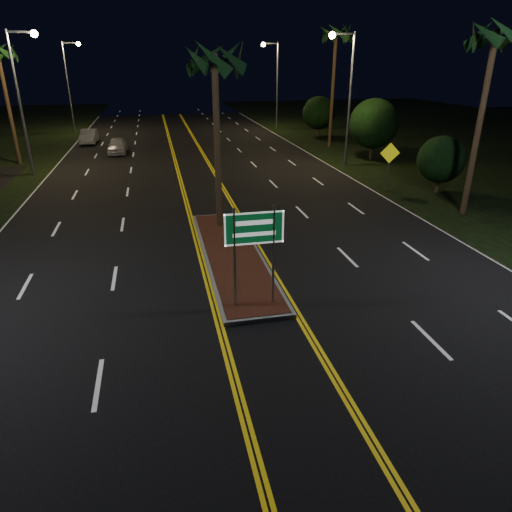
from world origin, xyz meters
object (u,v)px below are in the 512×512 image
object	(u,v)px
streetlight_right_mid	(346,85)
car_near	(117,144)
shrub_mid	(374,124)
car_far	(89,135)
palm_right_far	(336,35)
shrub_far	(319,113)
highway_sign	(254,238)
streetlight_right_far	(274,76)
streetlight_left_mid	(23,87)
palm_right_near	(496,36)
streetlight_left_far	(71,77)
palm_median	(214,59)
median_island	(232,255)
shrub_near	(441,160)
warning_sign	(389,159)

from	to	relation	value
streetlight_right_mid	car_near	bearing A→B (deg)	151.57
shrub_mid	car_far	xyz separation A→B (m)	(-22.69, 12.67, -1.99)
palm_right_far	shrub_far	world-z (taller)	palm_right_far
highway_sign	streetlight_right_mid	world-z (taller)	streetlight_right_mid
highway_sign	streetlight_right_far	world-z (taller)	streetlight_right_far
highway_sign	streetlight_left_mid	bearing A→B (deg)	116.59
palm_right_near	streetlight_left_far	bearing A→B (deg)	124.21
palm_median	highway_sign	bearing A→B (deg)	-90.00
median_island	shrub_far	distance (m)	32.19
highway_sign	streetlight_left_mid	world-z (taller)	streetlight_left_mid
palm_median	palm_right_near	bearing A→B (deg)	-2.29
streetlight_left_mid	shrub_far	world-z (taller)	streetlight_left_mid
streetlight_right_mid	shrub_mid	size ratio (longest dim) A/B	1.95
palm_right_far	streetlight_right_mid	bearing A→B (deg)	-105.29
streetlight_right_far	palm_right_far	distance (m)	12.69
streetlight_right_mid	shrub_mid	world-z (taller)	streetlight_right_mid
streetlight_left_mid	shrub_near	bearing A→B (deg)	-22.52
shrub_near	car_near	xyz separation A→B (m)	(-19.29, 16.88, -1.21)
median_island	palm_median	bearing A→B (deg)	90.00
streetlight_left_far	car_far	size ratio (longest dim) A/B	2.04
streetlight_right_mid	shrub_far	bearing A→B (deg)	77.18
shrub_near	streetlight_right_mid	bearing A→B (deg)	109.84
palm_right_far	streetlight_left_far	bearing A→B (deg)	149.12
highway_sign	streetlight_left_far	world-z (taller)	streetlight_left_far
shrub_mid	warning_sign	xyz separation A→B (m)	(-3.20, -8.91, -0.86)
median_island	palm_right_far	distance (m)	27.84
median_island	palm_right_far	bearing A→B (deg)	60.90
median_island	warning_sign	world-z (taller)	warning_sign
median_island	shrub_near	world-z (taller)	shrub_near
shrub_near	streetlight_left_mid	bearing A→B (deg)	157.48
palm_right_far	car_far	size ratio (longest dim) A/B	2.34
palm_right_far	palm_right_near	bearing A→B (deg)	-90.86
highway_sign	streetlight_left_far	size ratio (longest dim) A/B	0.36
median_island	streetlight_right_mid	bearing A→B (deg)	54.72
median_island	car_far	world-z (taller)	car_far
streetlight_left_mid	warning_sign	distance (m)	23.50
highway_sign	shrub_far	bearing A→B (deg)	67.43
palm_median	shrub_mid	bearing A→B (deg)	43.96
streetlight_right_mid	car_near	world-z (taller)	streetlight_right_mid
palm_median	palm_right_near	size ratio (longest dim) A/B	0.89
highway_sign	streetlight_right_mid	size ratio (longest dim) A/B	0.36
streetlight_right_mid	streetlight_right_far	distance (m)	20.00
streetlight_right_mid	palm_right_far	bearing A→B (deg)	74.71
car_near	highway_sign	bearing A→B (deg)	-77.27
streetlight_left_far	car_near	bearing A→B (deg)	-69.80
highway_sign	palm_median	world-z (taller)	palm_median
streetlight_right_far	car_far	distance (m)	20.62
shrub_mid	median_island	bearing A→B (deg)	-129.47
streetlight_right_mid	streetlight_right_far	world-z (taller)	same
streetlight_left_far	palm_right_far	bearing A→B (deg)	-30.88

